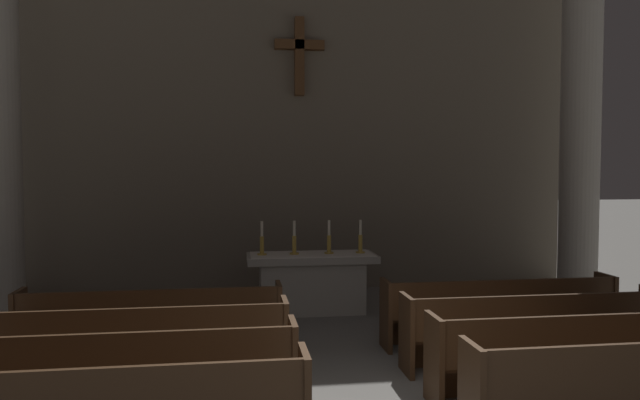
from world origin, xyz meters
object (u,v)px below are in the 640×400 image
pew_left_row_3 (141,346)px  column_right_second (581,106)px  pew_left_row_2 (124,376)px  candlestick_outer_right (360,243)px  pew_left_row_4 (153,323)px  pew_right_row_2 (580,354)px  altar (312,281)px  candlestick_inner_right (329,243)px  candlestick_inner_left (294,244)px  pew_right_row_3 (535,330)px  candlestick_outer_left (262,244)px  pew_right_row_4 (499,311)px

pew_left_row_3 → column_right_second: size_ratio=0.44×
pew_left_row_2 → pew_left_row_3: bearing=90.0°
candlestick_outer_right → pew_left_row_4: bearing=-144.9°
pew_right_row_2 → altar: 4.82m
pew_left_row_4 → candlestick_outer_right: (3.20, 2.25, 0.71)m
pew_left_row_4 → altar: 3.26m
pew_left_row_4 → candlestick_inner_right: candlestick_inner_right is taller
pew_left_row_4 → pew_left_row_2: bearing=-90.0°
pew_right_row_2 → candlestick_outer_right: bearing=109.6°
pew_left_row_4 → pew_right_row_2: (4.70, -1.96, 0.00)m
column_right_second → candlestick_inner_left: bearing=-176.7°
pew_right_row_3 → column_right_second: size_ratio=0.44×
pew_left_row_4 → candlestick_outer_left: candlestick_outer_left is taller
pew_right_row_2 → candlestick_inner_right: size_ratio=5.77×
pew_right_row_3 → pew_right_row_4: size_ratio=1.00×
pew_left_row_3 → candlestick_inner_right: 4.24m
candlestick_outer_right → pew_left_row_2: bearing=-127.3°
candlestick_inner_left → candlestick_inner_right: same height
pew_right_row_4 → pew_left_row_2: bearing=-157.4°
pew_right_row_3 → altar: size_ratio=1.50×
pew_left_row_2 → pew_left_row_4: (0.00, 1.96, 0.00)m
pew_left_row_2 → candlestick_outer_left: 4.52m
pew_right_row_3 → pew_right_row_4: same height
column_right_second → altar: bearing=-176.5°
candlestick_outer_right → candlestick_outer_left: bearing=180.0°
candlestick_outer_left → pew_left_row_2: bearing=-109.6°
candlestick_outer_left → candlestick_inner_right: bearing=0.0°
column_right_second → candlestick_outer_right: size_ratio=13.01×
pew_right_row_2 → pew_right_row_3: bearing=90.0°
pew_right_row_3 → candlestick_outer_left: 4.60m
pew_right_row_3 → candlestick_inner_left: 4.24m
altar → pew_left_row_2: bearing=-119.2°
pew_right_row_4 → altar: altar is taller
pew_left_row_4 → column_right_second: size_ratio=0.44×
pew_right_row_3 → pew_left_row_4: bearing=168.3°
column_right_second → candlestick_outer_left: 6.45m
pew_left_row_2 → pew_right_row_4: bearing=22.6°
candlestick_inner_left → pew_left_row_3: bearing=-122.4°
pew_right_row_3 → candlestick_outer_left: size_ratio=5.77×
candlestick_outer_left → candlestick_inner_left: size_ratio=1.00×
candlestick_outer_left → pew_right_row_4: bearing=-35.1°
column_right_second → pew_left_row_3: bearing=-154.6°
pew_left_row_3 → pew_right_row_4: bearing=11.7°
pew_right_row_4 → altar: (-2.35, 2.25, 0.06)m
pew_right_row_4 → pew_left_row_4: bearing=180.0°
pew_right_row_3 → pew_right_row_2: bearing=-90.0°
altar → candlestick_inner_right: 0.72m
pew_left_row_4 → candlestick_inner_right: size_ratio=5.77×
candlestick_inner_left → pew_left_row_4: bearing=-132.4°
pew_left_row_3 → candlestick_outer_left: (1.50, 3.23, 0.71)m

